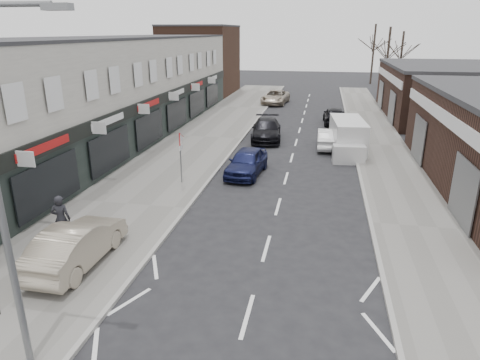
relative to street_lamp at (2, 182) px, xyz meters
The scene contains 18 objects.
pavement_left 23.36m from the street_lamp, 95.57° to the left, with size 5.50×64.00×0.12m, color slate.
pavement_right 25.42m from the street_lamp, 65.74° to the left, with size 3.50×64.00×0.12m, color slate.
shop_terrace_left 22.22m from the street_lamp, 113.85° to the left, with size 8.00×41.00×7.10m, color beige.
brick_block_far 46.68m from the street_lamp, 101.09° to the left, with size 8.00×10.00×8.00m, color #44291D.
right_unit_far 38.81m from the street_lamp, 63.93° to the left, with size 10.00×16.00×4.50m, color #352018.
tree_far_a 50.85m from the street_lamp, 74.51° to the left, with size 3.60×3.60×8.00m, color #382D26, non-canonical shape.
tree_far_b 57.28m from the street_lamp, 73.70° to the left, with size 3.60×3.60×7.50m, color #382D26, non-canonical shape.
tree_far_c 62.35m from the street_lamp, 77.91° to the left, with size 3.60×3.60×8.50m, color #382D26, non-canonical shape.
street_lamp is the anchor object (origin of this frame).
warning_sign 13.04m from the street_lamp, 92.84° to the left, with size 0.12×0.80×2.70m.
white_van 22.51m from the street_lamp, 69.11° to the left, with size 2.33×5.60×2.12m.
sedan_on_pavement 5.94m from the street_lamp, 108.75° to the left, with size 1.52×4.35×1.43m, color #A39782.
pedestrian 7.27m from the street_lamp, 116.76° to the left, with size 0.67×0.44×1.84m, color black.
parked_car_left_a 15.72m from the street_lamp, 81.22° to the left, with size 1.69×4.21×1.43m, color #151A43.
parked_car_left_b 23.63m from the street_lamp, 84.28° to the left, with size 2.07×5.09×1.48m, color black.
parked_car_left_c 39.73m from the street_lamp, 88.37° to the left, with size 2.43×5.26×1.46m, color #A19481.
parked_car_right_a 23.07m from the street_lamp, 72.79° to the left, with size 1.41×4.03×1.33m, color silver.
parked_car_right_b 30.91m from the street_lamp, 76.35° to the left, with size 1.73×4.30×1.46m, color black.
Camera 1 is at (1.70, -7.82, 7.48)m, focal length 32.00 mm.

